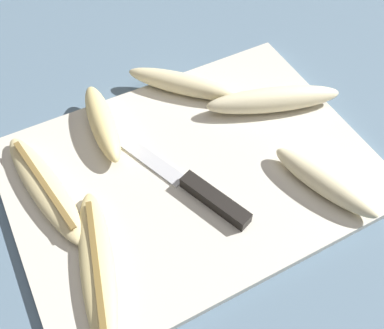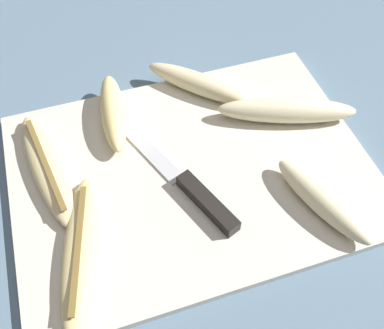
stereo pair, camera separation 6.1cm
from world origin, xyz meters
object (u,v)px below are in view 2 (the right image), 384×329
banana_bright_far (287,110)px  banana_cream_curved (200,84)px  banana_spotted_left (80,251)px  banana_pale_long (323,200)px  knife (190,190)px  banana_mellow_near (47,168)px  banana_golden_short (113,112)px

banana_bright_far → banana_cream_curved: (-0.10, 0.10, -0.00)m
banana_spotted_left → banana_cream_curved: bearing=44.4°
banana_spotted_left → banana_bright_far: bearing=20.8°
banana_bright_far → banana_pale_long: (-0.02, -0.15, -0.00)m
knife → banana_mellow_near: banana_mellow_near is taller
knife → banana_mellow_near: (-0.17, 0.09, 0.00)m
banana_pale_long → banana_golden_short: banana_golden_short is taller
knife → banana_pale_long: banana_pale_long is taller
knife → banana_pale_long: (0.15, -0.07, 0.01)m
banana_spotted_left → banana_mellow_near: (-0.02, 0.13, 0.00)m
banana_cream_curved → knife: bearing=-112.6°
banana_mellow_near → banana_bright_far: bearing=-1.7°
knife → banana_spotted_left: size_ratio=1.20×
banana_spotted_left → banana_mellow_near: 0.14m
banana_spotted_left → banana_mellow_near: banana_mellow_near is taller
banana_bright_far → banana_cream_curved: banana_bright_far is taller
banana_bright_far → banana_spotted_left: size_ratio=0.96×
banana_spotted_left → banana_golden_short: (0.08, 0.20, 0.01)m
banana_spotted_left → banana_cream_curved: (0.22, 0.22, 0.01)m
knife → banana_mellow_near: size_ratio=1.20×
banana_cream_curved → banana_spotted_left: bearing=-135.6°
banana_cream_curved → banana_mellow_near: banana_cream_curved is taller
banana_bright_far → banana_cream_curved: 0.14m
banana_golden_short → banana_spotted_left: bearing=-112.8°
banana_bright_far → banana_golden_short: (-0.24, 0.08, -0.00)m
knife → banana_bright_far: 0.19m
banana_spotted_left → banana_mellow_near: bearing=98.8°
banana_pale_long → banana_cream_curved: size_ratio=1.03×
banana_pale_long → banana_cream_curved: 0.26m
banana_pale_long → banana_mellow_near: banana_pale_long is taller
banana_pale_long → knife: bearing=154.5°
knife → banana_cream_curved: (0.07, 0.18, 0.01)m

